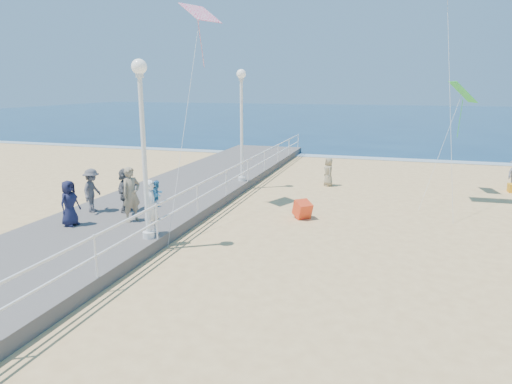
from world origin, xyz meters
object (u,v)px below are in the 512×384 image
(spectator_5, at_px, (126,190))
(spectator_6, at_px, (131,194))
(lamp_post_far, at_px, (242,114))
(spectator_2, at_px, (92,190))
(woman_holding_toddler, at_px, (151,207))
(spectator_4, at_px, (69,203))
(beach_walker_c, at_px, (328,172))
(box_kite, at_px, (302,211))
(toddler_held, at_px, (158,194))
(lamp_post_mid, at_px, (143,132))

(spectator_5, relative_size, spectator_6, 0.86)
(lamp_post_far, xyz_separation_m, spectator_2, (-3.49, -6.93, -2.45))
(lamp_post_far, bearing_deg, woman_holding_toddler, -90.33)
(woman_holding_toddler, distance_m, spectator_2, 3.85)
(spectator_4, bearing_deg, beach_walker_c, -26.36)
(lamp_post_far, relative_size, spectator_4, 3.46)
(spectator_4, relative_size, box_kite, 2.56)
(woman_holding_toddler, xyz_separation_m, spectator_6, (-1.40, 1.11, 0.07))
(woman_holding_toddler, distance_m, toddler_held, 0.46)
(spectator_4, bearing_deg, woman_holding_toddler, -83.32)
(lamp_post_mid, bearing_deg, toddler_held, 78.53)
(lamp_post_far, relative_size, woman_holding_toddler, 3.03)
(spectator_5, bearing_deg, spectator_2, 100.64)
(spectator_6, distance_m, box_kite, 6.35)
(toddler_held, distance_m, box_kite, 5.87)
(lamp_post_far, height_order, spectator_6, lamp_post_far)
(spectator_2, relative_size, spectator_5, 0.99)
(woman_holding_toddler, xyz_separation_m, spectator_5, (-2.27, 2.13, -0.06))
(lamp_post_far, height_order, beach_walker_c, lamp_post_far)
(spectator_2, distance_m, box_kite, 7.89)
(lamp_post_far, distance_m, spectator_4, 9.49)
(beach_walker_c, bearing_deg, lamp_post_mid, -43.74)
(woman_holding_toddler, height_order, spectator_6, spectator_6)
(spectator_5, relative_size, box_kite, 2.72)
(woman_holding_toddler, xyz_separation_m, spectator_4, (-3.10, 0.06, -0.11))
(toddler_held, height_order, spectator_5, toddler_held)
(lamp_post_mid, distance_m, spectator_2, 4.74)
(toddler_held, bearing_deg, spectator_6, 71.12)
(spectator_4, bearing_deg, toddler_held, -80.63)
(lamp_post_mid, height_order, lamp_post_far, same)
(toddler_held, distance_m, spectator_4, 3.29)
(lamp_post_far, xyz_separation_m, box_kite, (3.87, -4.23, -3.36))
(lamp_post_far, distance_m, box_kite, 6.64)
(spectator_5, bearing_deg, toddler_held, -137.39)
(lamp_post_far, distance_m, toddler_held, 8.73)
(toddler_held, relative_size, spectator_4, 0.57)
(toddler_held, height_order, spectator_2, toddler_held)
(lamp_post_mid, bearing_deg, woman_holding_toddler, 98.30)
(woman_holding_toddler, bearing_deg, spectator_5, 59.82)
(beach_walker_c, relative_size, box_kite, 2.41)
(beach_walker_c, height_order, box_kite, beach_walker_c)
(lamp_post_far, height_order, woman_holding_toddler, lamp_post_far)
(woman_holding_toddler, height_order, toddler_held, woman_holding_toddler)
(spectator_4, relative_size, beach_walker_c, 1.06)
(woman_holding_toddler, height_order, beach_walker_c, woman_holding_toddler)
(spectator_2, height_order, spectator_5, spectator_5)
(lamp_post_far, distance_m, spectator_2, 8.13)
(spectator_5, bearing_deg, box_kite, -77.71)
(spectator_2, bearing_deg, beach_walker_c, -50.32)
(spectator_4, distance_m, spectator_5, 2.23)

